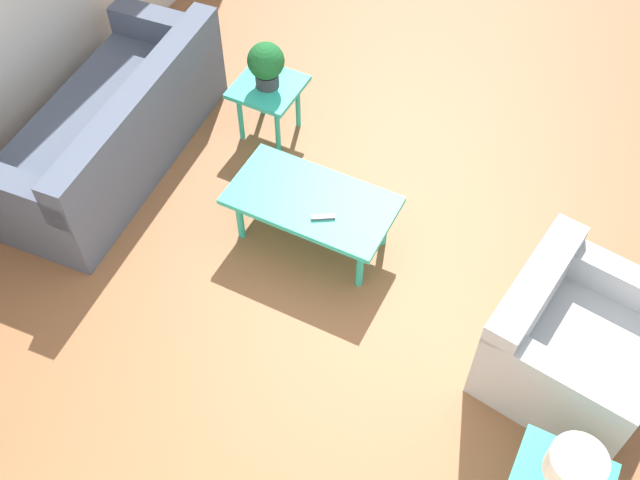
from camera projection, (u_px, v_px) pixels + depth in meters
ground_plane at (368, 278)px, 5.15m from camera, size 14.00×14.00×0.00m
sofa at (113, 130)px, 5.62m from camera, size 1.07×2.17×0.81m
armchair at (570, 343)px, 4.50m from camera, size 1.04×1.10×0.75m
coffee_table at (312, 203)px, 5.06m from camera, size 1.13×0.60×0.44m
side_table_plant at (268, 93)px, 5.73m from camera, size 0.50×0.50×0.48m
potted_plant at (266, 63)px, 5.51m from camera, size 0.28×0.28×0.37m
table_lamp at (574, 468)px, 3.59m from camera, size 0.28×0.28×0.35m
remote_control at (323, 217)px, 4.91m from camera, size 0.16×0.12×0.02m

